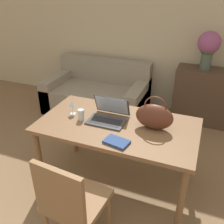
# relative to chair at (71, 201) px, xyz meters

# --- Properties ---
(wall_back) EXTENTS (10.00, 0.06, 2.70)m
(wall_back) POSITION_rel_chair_xyz_m (0.08, 2.89, 0.83)
(wall_back) COLOR beige
(wall_back) RESTS_ON ground_plane
(dining_table) EXTENTS (1.55, 0.84, 0.77)m
(dining_table) POSITION_rel_chair_xyz_m (0.07, 0.82, 0.16)
(dining_table) COLOR brown
(dining_table) RESTS_ON ground_plane
(chair) EXTENTS (0.48, 0.48, 0.93)m
(chair) POSITION_rel_chair_xyz_m (0.00, 0.00, 0.00)
(chair) COLOR olive
(chair) RESTS_ON ground_plane
(couch) EXTENTS (1.65, 0.94, 0.82)m
(couch) POSITION_rel_chair_xyz_m (-0.87, 2.37, -0.24)
(couch) COLOR gray
(couch) RESTS_ON ground_plane
(sideboard) EXTENTS (0.95, 0.40, 0.85)m
(sideboard) POSITION_rel_chair_xyz_m (0.85, 2.61, -0.09)
(sideboard) COLOR #4C3828
(sideboard) RESTS_ON ground_plane
(laptop) EXTENTS (0.37, 0.32, 0.22)m
(laptop) POSITION_rel_chair_xyz_m (-0.04, 0.87, 0.31)
(laptop) COLOR #38383D
(laptop) RESTS_ON dining_table
(drinking_glass) EXTENTS (0.06, 0.06, 0.11)m
(drinking_glass) POSITION_rel_chair_xyz_m (-0.30, 0.76, 0.30)
(drinking_glass) COLOR silver
(drinking_glass) RESTS_ON dining_table
(wine_glass) EXTENTS (0.07, 0.07, 0.15)m
(wine_glass) POSITION_rel_chair_xyz_m (-0.43, 0.83, 0.36)
(wine_glass) COLOR silver
(wine_glass) RESTS_ON dining_table
(handbag) EXTENTS (0.35, 0.15, 0.33)m
(handbag) POSITION_rel_chair_xyz_m (0.41, 0.87, 0.38)
(handbag) COLOR #592D1E
(handbag) RESTS_ON dining_table
(flower_vase) EXTENTS (0.31, 0.31, 0.54)m
(flower_vase) POSITION_rel_chair_xyz_m (0.76, 2.61, 0.67)
(flower_vase) COLOR #47564C
(flower_vase) RESTS_ON sideboard
(book) EXTENTS (0.23, 0.18, 0.02)m
(book) POSITION_rel_chair_xyz_m (0.18, 0.51, 0.26)
(book) COLOR navy
(book) RESTS_ON dining_table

